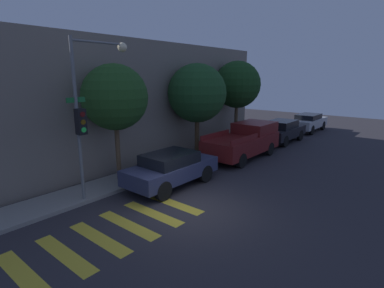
{
  "coord_description": "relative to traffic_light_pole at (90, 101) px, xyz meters",
  "views": [
    {
      "loc": [
        -7.42,
        -6.29,
        4.62
      ],
      "look_at": [
        2.66,
        2.1,
        1.6
      ],
      "focal_mm": 28.0,
      "sensor_mm": 36.0,
      "label": 1
    }
  ],
  "objects": [
    {
      "name": "tree_near_corner",
      "position": [
        1.71,
        0.86,
        -0.01
      ],
      "size": [
        2.77,
        2.77,
        5.11
      ],
      "color": "brown",
      "rests_on": "ground"
    },
    {
      "name": "sidewalk",
      "position": [
        1.51,
        0.71,
        -3.65
      ],
      "size": [
        26.0,
        1.78,
        0.14
      ],
      "primitive_type": "cube",
      "color": "gray",
      "rests_on": "ground"
    },
    {
      "name": "sedan_near_corner",
      "position": [
        2.8,
        -1.27,
        -2.93
      ],
      "size": [
        4.23,
        1.83,
        1.47
      ],
      "color": "#2D3351",
      "rests_on": "ground"
    },
    {
      "name": "pickup_truck",
      "position": [
        8.88,
        -1.27,
        -2.75
      ],
      "size": [
        5.25,
        2.13,
        1.89
      ],
      "color": "maroon",
      "rests_on": "ground"
    },
    {
      "name": "traffic_light_pole",
      "position": [
        0.0,
        0.0,
        0.0
      ],
      "size": [
        2.63,
        0.56,
        5.92
      ],
      "color": "slate",
      "rests_on": "ground"
    },
    {
      "name": "building_row",
      "position": [
        1.51,
        5.0,
        -0.54
      ],
      "size": [
        26.0,
        6.0,
        6.36
      ],
      "primitive_type": "cube",
      "color": "slate",
      "rests_on": "ground"
    },
    {
      "name": "ground_plane",
      "position": [
        1.51,
        -3.37,
        -3.72
      ],
      "size": [
        60.0,
        60.0,
        0.0
      ],
      "primitive_type": "plane",
      "color": "#2D2B30"
    },
    {
      "name": "sedan_far_end",
      "position": [
        19.47,
        -1.27,
        -2.92
      ],
      "size": [
        4.57,
        1.75,
        1.46
      ],
      "color": "#B7BABF",
      "rests_on": "ground"
    },
    {
      "name": "crosswalk",
      "position": [
        -1.08,
        -2.57,
        -3.72
      ],
      "size": [
        5.69,
        2.6,
        0.0
      ],
      "color": "gold",
      "rests_on": "ground"
    },
    {
      "name": "tree_midblock",
      "position": [
        7.18,
        0.86,
        -0.08
      ],
      "size": [
        3.26,
        3.26,
        5.28
      ],
      "color": "#4C3823",
      "rests_on": "ground"
    },
    {
      "name": "tree_far_end",
      "position": [
        11.38,
        0.86,
        0.28
      ],
      "size": [
        3.06,
        3.06,
        5.55
      ],
      "color": "brown",
      "rests_on": "ground"
    },
    {
      "name": "sedan_middle",
      "position": [
        14.07,
        -1.27,
        -2.9
      ],
      "size": [
        4.37,
        1.84,
        1.54
      ],
      "color": "black",
      "rests_on": "ground"
    }
  ]
}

